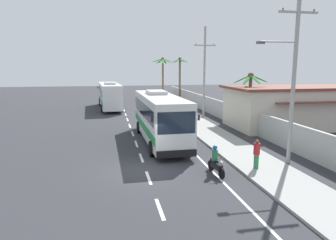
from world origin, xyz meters
name	(u,v)px	position (x,y,z in m)	size (l,w,h in m)	color
ground_plane	(146,169)	(0.00, 0.00, 0.00)	(160.00, 160.00, 0.00)	#303035
sidewalk_kerb	(205,130)	(6.80, 10.00, 0.07)	(3.20, 90.00, 0.14)	#999993
lane_markings	(151,123)	(2.29, 14.44, 0.00)	(3.86, 71.00, 0.01)	white
boundary_wall	(228,112)	(10.60, 14.00, 1.01)	(0.24, 60.00, 2.01)	#B2B2AD
coach_bus_foreground	(160,116)	(1.92, 6.62, 2.05)	(3.15, 11.58, 3.94)	silver
coach_bus_far_lane	(110,95)	(-1.87, 27.03, 1.98)	(3.54, 12.19, 3.80)	white
motorcycle_beside_bus	(216,163)	(3.72, -1.50, 0.66)	(0.56, 1.96, 1.62)	black
pedestrian_near_kerb	(186,105)	(7.70, 21.10, 0.98)	(0.36, 0.36, 1.61)	#75388E
pedestrian_midwalk	(185,107)	(7.06, 19.06, 0.99)	(0.36, 0.36, 1.63)	red
pedestrian_far_walk	(257,153)	(6.20, -1.38, 1.01)	(0.36, 0.36, 1.68)	#2D7A47
utility_pole_nearest	(293,74)	(8.74, -0.45, 5.46)	(3.68, 0.24, 10.27)	#9E9E99
utility_pole_mid	(204,71)	(8.79, 16.85, 5.34)	(2.57, 0.24, 10.29)	#9E9E99
palm_nearest	(250,90)	(11.04, 9.78, 3.76)	(3.11, 3.31, 5.35)	brown
palm_second	(180,73)	(10.35, 35.91, 4.87)	(2.67, 2.81, 7.51)	brown
palm_third	(163,70)	(7.66, 37.83, 5.34)	(3.71, 3.65, 7.53)	brown
roadside_building	(304,106)	(16.95, 9.98, 2.02)	(15.29, 7.38, 4.02)	beige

